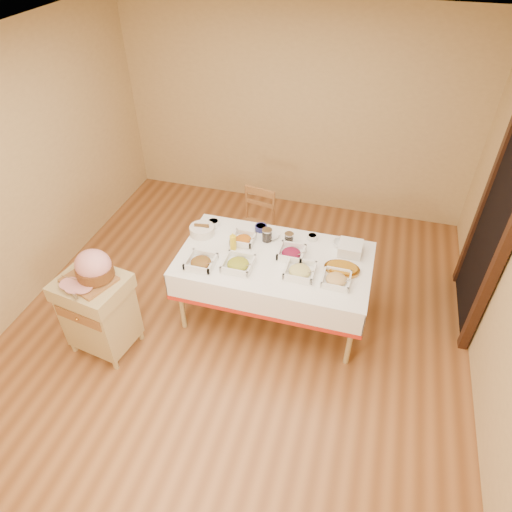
{
  "coord_description": "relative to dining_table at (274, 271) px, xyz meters",
  "views": [
    {
      "loc": [
        1.05,
        -2.94,
        3.52
      ],
      "look_at": [
        0.15,
        0.2,
        0.83
      ],
      "focal_mm": 32.0,
      "sensor_mm": 36.0,
      "label": 1
    }
  ],
  "objects": [
    {
      "name": "bowl_white_imported",
      "position": [
        -0.1,
        0.3,
        0.18
      ],
      "size": [
        0.18,
        0.18,
        0.03
      ],
      "primitive_type": "imported",
      "rotation": [
        0.0,
        0.0,
        -0.34
      ],
      "color": "white",
      "rests_on": "dining_table"
    },
    {
      "name": "plate_stack",
      "position": [
        0.67,
        0.27,
        0.21
      ],
      "size": [
        0.22,
        0.22,
        0.11
      ],
      "color": "white",
      "rests_on": "dining_table"
    },
    {
      "name": "ham_on_board",
      "position": [
        -1.4,
        -0.81,
        0.37
      ],
      "size": [
        0.45,
        0.43,
        0.3
      ],
      "color": "#905D2F",
      "rests_on": "butcher_cart"
    },
    {
      "name": "mustard_bottle",
      "position": [
        -0.42,
        0.02,
        0.25
      ],
      "size": [
        0.06,
        0.06,
        0.19
      ],
      "color": "gold",
      "rests_on": "dining_table"
    },
    {
      "name": "serving_dish_a",
      "position": [
        -0.63,
        -0.29,
        0.2
      ],
      "size": [
        0.26,
        0.26,
        0.11
      ],
      "color": "white",
      "rests_on": "dining_table"
    },
    {
      "name": "preserve_jar_left",
      "position": [
        -0.14,
        0.24,
        0.22
      ],
      "size": [
        0.1,
        0.1,
        0.13
      ],
      "color": "silver",
      "rests_on": "dining_table"
    },
    {
      "name": "serving_dish_e",
      "position": [
        -0.36,
        0.16,
        0.19
      ],
      "size": [
        0.23,
        0.22,
        0.1
      ],
      "color": "white",
      "rests_on": "dining_table"
    },
    {
      "name": "dining_chair",
      "position": [
        -0.44,
        0.85,
        -0.14
      ],
      "size": [
        0.46,
        0.44,
        0.88
      ],
      "color": "#905D2F",
      "rests_on": "ground"
    },
    {
      "name": "small_bowl_mid",
      "position": [
        -0.24,
        0.4,
        0.19
      ],
      "size": [
        0.12,
        0.12,
        0.05
      ],
      "color": "navy",
      "rests_on": "dining_table"
    },
    {
      "name": "small_bowl_right",
      "position": [
        0.29,
        0.39,
        0.19
      ],
      "size": [
        0.1,
        0.1,
        0.05
      ],
      "color": "white",
      "rests_on": "dining_table"
    },
    {
      "name": "doorway",
      "position": [
        1.9,
        0.6,
        0.51
      ],
      "size": [
        0.09,
        1.1,
        2.2
      ],
      "color": "black",
      "rests_on": "ground"
    },
    {
      "name": "serving_dish_d",
      "position": [
        0.61,
        -0.17,
        0.19
      ],
      "size": [
        0.25,
        0.25,
        0.09
      ],
      "color": "white",
      "rests_on": "dining_table"
    },
    {
      "name": "preserve_jar_right",
      "position": [
        0.08,
        0.26,
        0.21
      ],
      "size": [
        0.09,
        0.09,
        0.12
      ],
      "color": "silver",
      "rests_on": "dining_table"
    },
    {
      "name": "small_bowl_left",
      "position": [
        -0.74,
        0.33,
        0.19
      ],
      "size": [
        0.13,
        0.13,
        0.06
      ],
      "color": "white",
      "rests_on": "dining_table"
    },
    {
      "name": "serving_dish_f",
      "position": [
        0.15,
        0.07,
        0.2
      ],
      "size": [
        0.25,
        0.24,
        0.12
      ],
      "color": "white",
      "rests_on": "dining_table"
    },
    {
      "name": "room_shell",
      "position": [
        -0.3,
        -0.3,
        0.7
      ],
      "size": [
        5.0,
        5.0,
        5.0
      ],
      "color": "#94592D",
      "rests_on": "ground"
    },
    {
      "name": "serving_dish_c",
      "position": [
        0.28,
        -0.16,
        0.2
      ],
      "size": [
        0.27,
        0.27,
        0.11
      ],
      "color": "white",
      "rests_on": "dining_table"
    },
    {
      "name": "butcher_cart",
      "position": [
        -1.44,
        -0.84,
        -0.12
      ],
      "size": [
        0.66,
        0.58,
        0.84
      ],
      "color": "tan",
      "rests_on": "ground"
    },
    {
      "name": "dining_table",
      "position": [
        0.0,
        0.0,
        0.0
      ],
      "size": [
        1.82,
        1.02,
        0.76
      ],
      "color": "tan",
      "rests_on": "ground"
    },
    {
      "name": "brass_platter",
      "position": [
        0.64,
        -0.0,
        0.18
      ],
      "size": [
        0.33,
        0.24,
        0.04
      ],
      "color": "#BB8634",
      "rests_on": "dining_table"
    },
    {
      "name": "serving_dish_b",
      "position": [
        -0.29,
        -0.22,
        0.2
      ],
      "size": [
        0.27,
        0.27,
        0.11
      ],
      "color": "white",
      "rests_on": "dining_table"
    },
    {
      "name": "bread_basket",
      "position": [
        -0.8,
        0.17,
        0.21
      ],
      "size": [
        0.25,
        0.25,
        0.11
      ],
      "color": "silver",
      "rests_on": "dining_table"
    },
    {
      "name": "bowl_small_imported",
      "position": [
        0.58,
        0.36,
        0.19
      ],
      "size": [
        0.19,
        0.19,
        0.05
      ],
      "primitive_type": "imported",
      "rotation": [
        0.0,
        0.0,
        0.29
      ],
      "color": "white",
      "rests_on": "dining_table"
    }
  ]
}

